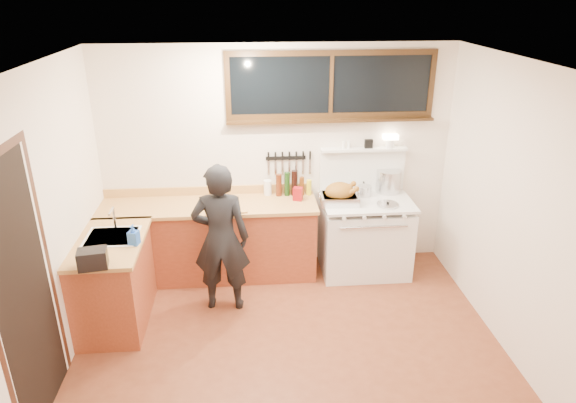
{
  "coord_description": "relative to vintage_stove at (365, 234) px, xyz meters",
  "views": [
    {
      "loc": [
        -0.36,
        -3.88,
        3.15
      ],
      "look_at": [
        0.05,
        0.85,
        1.15
      ],
      "focal_mm": 32.0,
      "sensor_mm": 36.0,
      "label": 1
    }
  ],
  "objects": [
    {
      "name": "knife_strip",
      "position": [
        -0.88,
        0.32,
        0.84
      ],
      "size": [
        0.52,
        0.03,
        0.28
      ],
      "color": "black",
      "rests_on": "room_shell"
    },
    {
      "name": "vintage_stove",
      "position": [
        0.0,
        0.0,
        0.0
      ],
      "size": [
        1.02,
        0.74,
        1.58
      ],
      "color": "white",
      "rests_on": "ground"
    },
    {
      "name": "bottle_cluster",
      "position": [
        -0.84,
        0.22,
        0.56
      ],
      "size": [
        0.41,
        0.07,
        0.3
      ],
      "color": "black",
      "rests_on": "counter_back"
    },
    {
      "name": "sink_unit",
      "position": [
        -2.68,
        -0.71,
        0.38
      ],
      "size": [
        0.5,
        0.45,
        0.37
      ],
      "color": "white",
      "rests_on": "counter_left"
    },
    {
      "name": "ground_plane",
      "position": [
        -1.0,
        -1.41,
        -0.48
      ],
      "size": [
        4.0,
        3.5,
        0.02
      ],
      "primitive_type": "cube",
      "color": "brown"
    },
    {
      "name": "cutting_board",
      "position": [
        -1.59,
        -0.13,
        0.49
      ],
      "size": [
        0.48,
        0.39,
        0.15
      ],
      "color": "tan",
      "rests_on": "counter_back"
    },
    {
      "name": "toaster",
      "position": [
        -2.7,
        -1.29,
        0.52
      ],
      "size": [
        0.27,
        0.21,
        0.17
      ],
      "color": "black",
      "rests_on": "counter_left"
    },
    {
      "name": "stockpot",
      "position": [
        0.3,
        0.23,
        0.57
      ],
      "size": [
        0.3,
        0.3,
        0.27
      ],
      "color": "silver",
      "rests_on": "vintage_stove"
    },
    {
      "name": "back_window",
      "position": [
        -0.4,
        0.31,
        1.6
      ],
      "size": [
        2.32,
        0.13,
        0.77
      ],
      "color": "black",
      "rests_on": "room_shell"
    },
    {
      "name": "pot_lid",
      "position": [
        0.19,
        -0.18,
        0.45
      ],
      "size": [
        0.31,
        0.31,
        0.04
      ],
      "color": "silver",
      "rests_on": "vintage_stove"
    },
    {
      "name": "man",
      "position": [
        -1.64,
        -0.62,
        0.33
      ],
      "size": [
        0.61,
        0.42,
        1.59
      ],
      "color": "black",
      "rests_on": "ground"
    },
    {
      "name": "counter_back",
      "position": [
        -1.8,
        0.04,
        -0.01
      ],
      "size": [
        2.44,
        0.64,
        1.0
      ],
      "color": "maroon",
      "rests_on": "ground"
    },
    {
      "name": "saucepan",
      "position": [
        -0.0,
        0.14,
        0.49
      ],
      "size": [
        0.18,
        0.29,
        0.12
      ],
      "color": "silver",
      "rests_on": "vintage_stove"
    },
    {
      "name": "coffee_tin",
      "position": [
        -0.78,
        0.06,
        0.51
      ],
      "size": [
        0.12,
        0.11,
        0.15
      ],
      "color": "maroon",
      "rests_on": "counter_back"
    },
    {
      "name": "room_shell",
      "position": [
        -1.0,
        -1.41,
        1.18
      ],
      "size": [
        4.1,
        3.6,
        2.65
      ],
      "color": "silver",
      "rests_on": "ground"
    },
    {
      "name": "counter_left",
      "position": [
        -2.7,
        -0.79,
        -0.02
      ],
      "size": [
        0.64,
        1.09,
        0.9
      ],
      "color": "maroon",
      "rests_on": "ground"
    },
    {
      "name": "roast_turkey",
      "position": [
        -0.33,
        -0.06,
        0.53
      ],
      "size": [
        0.46,
        0.33,
        0.24
      ],
      "color": "silver",
      "rests_on": "vintage_stove"
    },
    {
      "name": "left_doorway",
      "position": [
        -2.99,
        -1.96,
        0.62
      ],
      "size": [
        0.02,
        1.04,
        2.17
      ],
      "color": "black",
      "rests_on": "ground"
    },
    {
      "name": "soap_bottle",
      "position": [
        -2.43,
        -0.88,
        0.53
      ],
      "size": [
        0.11,
        0.11,
        0.2
      ],
      "color": "blue",
      "rests_on": "counter_left"
    },
    {
      "name": "pitcher",
      "position": [
        -1.12,
        0.26,
        0.52
      ],
      "size": [
        0.11,
        0.11,
        0.17
      ],
      "color": "white",
      "rests_on": "counter_back"
    }
  ]
}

